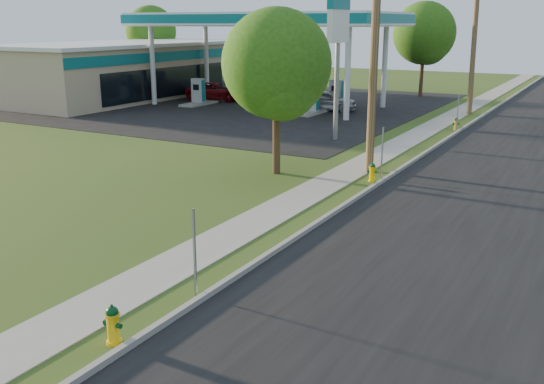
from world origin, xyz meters
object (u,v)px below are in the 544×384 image
object	(u,v)px
tree_verge	(278,68)
fuel_pump_sw	(229,90)
hydrant_far	(456,124)
fuel_pump_nw	(198,95)
tree_back	(151,33)
fuel_pump_se	(336,97)
fuel_pump_ne	(311,103)
tree_lot	(425,36)
utility_pole_far	(474,38)
hydrant_near	(113,325)
price_pylon	(338,29)
car_red	(218,91)
car_silver	(325,100)
utility_pole_mid	(375,44)
hydrant_mid	(372,172)

from	to	relation	value
tree_verge	fuel_pump_sw	bearing A→B (deg)	127.83
fuel_pump_sw	hydrant_far	bearing A→B (deg)	-16.92
fuel_pump_nw	tree_back	size ratio (longest dim) A/B	0.43
fuel_pump_nw	hydrant_far	size ratio (longest dim) A/B	4.38
fuel_pump_se	fuel_pump_ne	bearing A→B (deg)	-90.00
fuel_pump_nw	tree_lot	size ratio (longest dim) A/B	0.43
utility_pole_far	hydrant_far	xyz separation A→B (m)	(0.79, -6.69, -4.45)
hydrant_near	tree_lot	bearing A→B (deg)	98.41
price_pylon	tree_verge	world-z (taller)	price_pylon
fuel_pump_se	hydrant_far	xyz separation A→B (m)	(9.69, -5.68, -0.37)
fuel_pump_sw	car_red	distance (m)	0.98
fuel_pump_nw	fuel_pump_ne	world-z (taller)	same
hydrant_near	hydrant_far	size ratio (longest dim) A/B	1.07
price_pylon	car_silver	xyz separation A→B (m)	(-4.82, 9.30, -4.73)
fuel_pump_se	tree_back	size ratio (longest dim) A/B	0.43
fuel_pump_nw	tree_lot	distance (m)	18.44
utility_pole_mid	fuel_pump_se	size ratio (longest dim) A/B	3.06
fuel_pump_nw	fuel_pump_sw	xyz separation A→B (m)	(0.00, 4.00, 0.00)
tree_back	hydrant_far	distance (m)	35.54
fuel_pump_sw	car_red	xyz separation A→B (m)	(-0.44, -0.88, -0.05)
utility_pole_far	fuel_pump_se	xyz separation A→B (m)	(-8.90, -1.00, -4.08)
fuel_pump_nw	car_silver	distance (m)	9.36
tree_verge	hydrant_far	distance (m)	14.54
tree_lot	car_silver	bearing A→B (deg)	-106.84
hydrant_far	fuel_pump_sw	bearing A→B (deg)	163.08
fuel_pump_ne	tree_verge	world-z (taller)	tree_verge
utility_pole_far	tree_back	bearing A→B (deg)	168.21
hydrant_mid	utility_pole_far	bearing A→B (deg)	91.97
tree_verge	tree_back	distance (m)	39.47
fuel_pump_sw	car_silver	bearing A→B (deg)	-13.45
hydrant_mid	fuel_pump_nw	bearing A→B (deg)	142.03
tree_back	tree_lot	bearing A→B (deg)	2.70
utility_pole_mid	price_pylon	distance (m)	6.76
fuel_pump_sw	fuel_pump_se	bearing A→B (deg)	0.00
utility_pole_mid	hydrant_near	xyz separation A→B (m)	(0.71, -15.17, -4.57)
fuel_pump_ne	tree_verge	bearing A→B (deg)	-68.71
fuel_pump_nw	tree_verge	world-z (taller)	tree_verge
utility_pole_mid	hydrant_far	distance (m)	12.24
fuel_pump_nw	utility_pole_far	bearing A→B (deg)	15.61
fuel_pump_nw	hydrant_near	bearing A→B (deg)	-56.55
utility_pole_far	fuel_pump_nw	xyz separation A→B (m)	(-17.90, -5.00, -4.08)
car_silver	tree_back	bearing A→B (deg)	50.77
utility_pole_far	car_red	world-z (taller)	utility_pole_far
utility_pole_far	tree_lot	xyz separation A→B (m)	(-5.36, 7.90, -0.04)
utility_pole_far	car_red	bearing A→B (deg)	-174.15
price_pylon	tree_lot	xyz separation A→B (m)	(-1.46, 20.40, -0.67)
tree_lot	fuel_pump_sw	bearing A→B (deg)	-144.63
fuel_pump_sw	hydrant_mid	world-z (taller)	fuel_pump_sw
tree_back	car_red	xyz separation A→B (m)	(13.53, -8.53, -4.08)
car_red	fuel_pump_se	bearing A→B (deg)	-92.83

